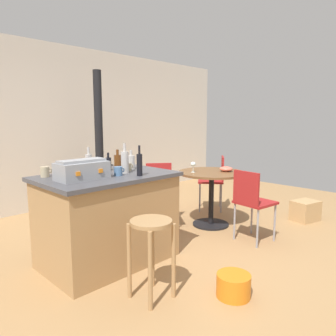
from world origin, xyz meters
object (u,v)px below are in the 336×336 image
object	(u,v)px
bottle_2	(108,163)
wine_glass	(193,165)
cup_1	(128,167)
plastic_bucket	(233,285)
dining_table	(211,185)
toolbox	(82,170)
folding_chair_far	(252,200)
folding_chair_near	(160,190)
wooden_stool	(151,241)
bottle_0	(89,163)
bottle_3	(118,161)
cardboard_box	(305,211)
bottle_1	(131,162)
bottle_4	(139,164)
cup_3	(118,171)
cup_0	(74,169)
bottle_5	(125,162)
wood_stove	(100,177)
serving_bowl	(226,169)
folding_chair_left	(215,178)
kitchen_island	(108,218)
cup_2	(45,172)

from	to	relation	value
bottle_2	wine_glass	xyz separation A→B (m)	(1.31, -0.10, -0.13)
cup_1	plastic_bucket	xyz separation A→B (m)	(0.04, -1.34, -0.87)
dining_table	toolbox	size ratio (longest dim) A/B	1.98
dining_table	folding_chair_far	bearing A→B (deg)	-102.44
dining_table	folding_chair_near	world-z (taller)	folding_chair_near
wooden_stool	dining_table	world-z (taller)	dining_table
bottle_0	bottle_3	size ratio (longest dim) A/B	1.24
cardboard_box	bottle_1	bearing A→B (deg)	157.53
folding_chair_far	bottle_4	xyz separation A→B (m)	(-1.34, 0.48, 0.52)
folding_chair_far	cup_3	world-z (taller)	cup_3
bottle_0	cup_0	bearing A→B (deg)	158.14
cup_1	cup_3	distance (m)	0.30
bottle_3	cup_3	bearing A→B (deg)	-125.59
bottle_3	bottle_4	xyz separation A→B (m)	(-0.12, -0.52, 0.03)
bottle_3	plastic_bucket	bearing A→B (deg)	-88.80
folding_chair_near	folding_chair_far	distance (m)	1.26
wooden_stool	bottle_3	world-z (taller)	bottle_3
folding_chair_far	bottle_0	distance (m)	1.95
bottle_0	plastic_bucket	xyz separation A→B (m)	(0.41, -1.53, -0.93)
cup_1	wine_glass	size ratio (longest dim) A/B	0.75
toolbox	wine_glass	bearing A→B (deg)	5.31
dining_table	bottle_5	xyz separation A→B (m)	(-1.50, -0.01, 0.47)
folding_chair_far	bottle_5	size ratio (longest dim) A/B	2.85
wood_stove	wine_glass	bearing A→B (deg)	-74.73
bottle_3	wine_glass	distance (m)	1.18
wooden_stool	wine_glass	bearing A→B (deg)	30.00
folding_chair_near	serving_bowl	world-z (taller)	folding_chair_near
wooden_stool	wood_stove	bearing A→B (deg)	64.96
dining_table	folding_chair_left	size ratio (longest dim) A/B	1.04
bottle_0	kitchen_island	bearing A→B (deg)	-70.35
toolbox	wood_stove	bearing A→B (deg)	52.75
cup_0	wine_glass	distance (m)	1.70
wooden_stool	bottle_1	bearing A→B (deg)	59.55
wooden_stool	cup_0	xyz separation A→B (m)	(-0.06, 1.10, 0.48)
cardboard_box	bottle_0	bearing A→B (deg)	158.89
kitchen_island	bottle_2	world-z (taller)	bottle_2
kitchen_island	folding_chair_left	distance (m)	2.39
folding_chair_left	cardboard_box	world-z (taller)	folding_chair_left
folding_chair_left	bottle_1	size ratio (longest dim) A/B	4.14
bottle_0	wine_glass	xyz separation A→B (m)	(1.55, -0.11, -0.16)
bottle_5	cup_0	distance (m)	0.52
cup_1	cup_3	world-z (taller)	cup_3
wood_stove	cup_0	bearing A→B (deg)	-130.98
folding_chair_near	bottle_4	bearing A→B (deg)	-143.29
bottle_4	bottle_5	distance (m)	0.23
folding_chair_far	bottle_3	size ratio (longest dim) A/B	4.04
bottle_2	cup_2	xyz separation A→B (m)	(-0.67, 0.09, -0.02)
cup_3	plastic_bucket	size ratio (longest dim) A/B	0.42
wooden_stool	cardboard_box	world-z (taller)	wooden_stool
folding_chair_near	cardboard_box	world-z (taller)	folding_chair_near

